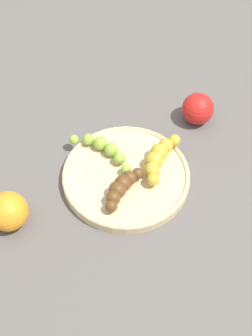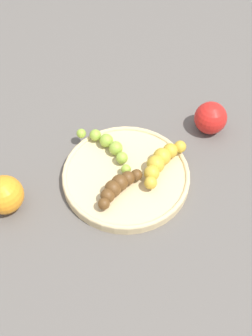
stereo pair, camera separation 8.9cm
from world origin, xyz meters
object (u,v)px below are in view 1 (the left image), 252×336
object	(u,v)px
banana_overripe	(121,187)
apple_red	(198,109)
banana_spotted	(159,157)
orange_fruit	(8,211)
fruit_bowl	(126,176)
banana_green	(104,149)

from	to	relation	value
banana_overripe	apple_red	bearing A→B (deg)	-94.72
banana_overripe	banana_spotted	bearing A→B (deg)	-102.04
orange_fruit	fruit_bowl	bearing A→B (deg)	160.06
fruit_bowl	banana_green	bearing A→B (deg)	-94.51
banana_green	apple_red	bearing A→B (deg)	-24.20
banana_overripe	banana_spotted	xyz separation A→B (m)	(-0.11, 0.00, 0.00)
banana_green	orange_fruit	xyz separation A→B (m)	(0.23, -0.01, 0.00)
banana_spotted	orange_fruit	distance (m)	0.31
banana_spotted	orange_fruit	size ratio (longest dim) A/B	1.73
banana_spotted	apple_red	xyz separation A→B (m)	(-0.17, -0.03, -0.00)
banana_green	banana_overripe	bearing A→B (deg)	-122.91
banana_overripe	orange_fruit	xyz separation A→B (m)	(0.19, -0.11, 0.00)
fruit_bowl	banana_spotted	size ratio (longest dim) A/B	1.98
banana_spotted	banana_green	size ratio (longest dim) A/B	0.87
banana_overripe	banana_green	bearing A→B (deg)	-36.24
banana_spotted	fruit_bowl	bearing A→B (deg)	48.31
apple_red	orange_fruit	world-z (taller)	orange_fruit
banana_overripe	orange_fruit	distance (m)	0.22
fruit_bowl	orange_fruit	size ratio (longest dim) A/B	3.43
banana_green	apple_red	xyz separation A→B (m)	(-0.23, 0.06, 0.00)
fruit_bowl	banana_green	world-z (taller)	banana_green
fruit_bowl	orange_fruit	xyz separation A→B (m)	(0.23, -0.08, 0.03)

